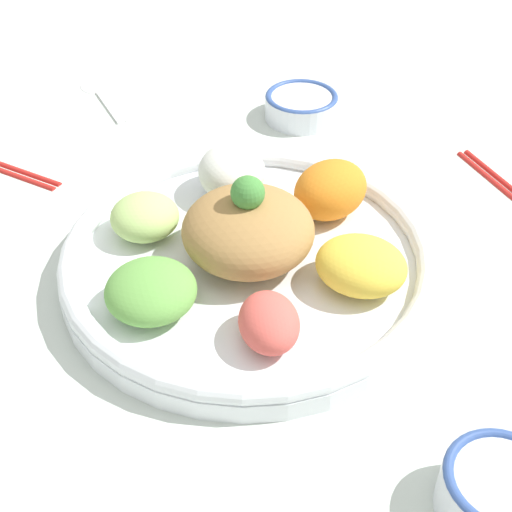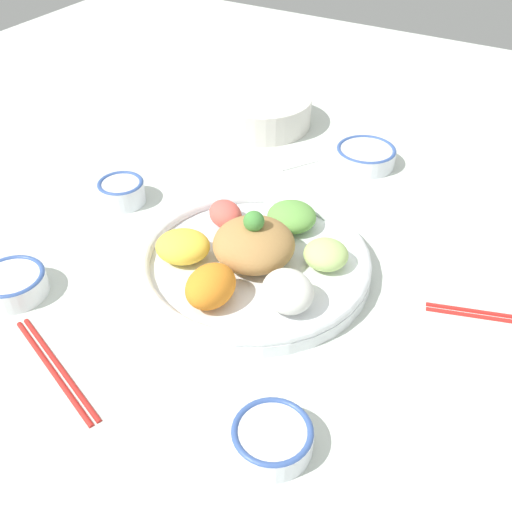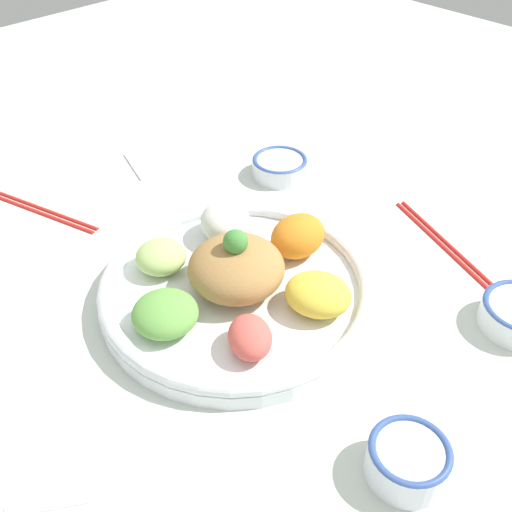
{
  "view_description": "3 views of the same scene",
  "coord_description": "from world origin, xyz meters",
  "px_view_note": "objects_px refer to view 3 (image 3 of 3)",
  "views": [
    {
      "loc": [
        0.37,
        -0.38,
        0.45
      ],
      "look_at": [
        0.01,
        -0.04,
        0.04
      ],
      "focal_mm": 50.0,
      "sensor_mm": 36.0,
      "label": 1
    },
    {
      "loc": [
        -0.36,
        0.58,
        0.59
      ],
      "look_at": [
        -0.03,
        0.0,
        0.06
      ],
      "focal_mm": 42.0,
      "sensor_mm": 36.0,
      "label": 2
    },
    {
      "loc": [
        0.42,
        -0.4,
        0.54
      ],
      "look_at": [
        -0.01,
        0.01,
        0.05
      ],
      "focal_mm": 42.0,
      "sensor_mm": 36.0,
      "label": 3
    }
  ],
  "objects_px": {
    "salad_platter": "(238,282)",
    "serving_spoon_extra": "(91,496)",
    "rice_bowl_blue": "(280,166)",
    "chopsticks_pair_near": "(43,210)",
    "serving_spoon_main": "(128,154)",
    "sauce_bowl_dark": "(408,459)",
    "chopsticks_pair_far": "(443,241)"
  },
  "relations": [
    {
      "from": "rice_bowl_blue",
      "to": "chopsticks_pair_near",
      "type": "bearing_deg",
      "value": -117.87
    },
    {
      "from": "salad_platter",
      "to": "serving_spoon_extra",
      "type": "xyz_separation_m",
      "value": [
        0.11,
        -0.29,
        -0.02
      ]
    },
    {
      "from": "rice_bowl_blue",
      "to": "serving_spoon_main",
      "type": "distance_m",
      "value": 0.28
    },
    {
      "from": "salad_platter",
      "to": "serving_spoon_extra",
      "type": "height_order",
      "value": "salad_platter"
    },
    {
      "from": "chopsticks_pair_far",
      "to": "rice_bowl_blue",
      "type": "bearing_deg",
      "value": -151.68
    },
    {
      "from": "salad_platter",
      "to": "sauce_bowl_dark",
      "type": "height_order",
      "value": "salad_platter"
    },
    {
      "from": "rice_bowl_blue",
      "to": "chopsticks_pair_near",
      "type": "height_order",
      "value": "rice_bowl_blue"
    },
    {
      "from": "chopsticks_pair_near",
      "to": "chopsticks_pair_far",
      "type": "relative_size",
      "value": 0.98
    },
    {
      "from": "serving_spoon_main",
      "to": "salad_platter",
      "type": "bearing_deg",
      "value": 2.63
    },
    {
      "from": "serving_spoon_extra",
      "to": "sauce_bowl_dark",
      "type": "bearing_deg",
      "value": 173.46
    },
    {
      "from": "serving_spoon_extra",
      "to": "salad_platter",
      "type": "bearing_deg",
      "value": -127.26
    },
    {
      "from": "sauce_bowl_dark",
      "to": "chopsticks_pair_far",
      "type": "relative_size",
      "value": 0.39
    },
    {
      "from": "rice_bowl_blue",
      "to": "chopsticks_pair_far",
      "type": "xyz_separation_m",
      "value": [
        0.29,
        0.04,
        -0.02
      ]
    },
    {
      "from": "chopsticks_pair_near",
      "to": "serving_spoon_extra",
      "type": "xyz_separation_m",
      "value": [
        0.46,
        -0.2,
        -0.0
      ]
    },
    {
      "from": "rice_bowl_blue",
      "to": "serving_spoon_extra",
      "type": "bearing_deg",
      "value": -62.9
    },
    {
      "from": "chopsticks_pair_far",
      "to": "serving_spoon_extra",
      "type": "bearing_deg",
      "value": -70.72
    },
    {
      "from": "salad_platter",
      "to": "rice_bowl_blue",
      "type": "xyz_separation_m",
      "value": [
        -0.17,
        0.25,
        -0.01
      ]
    },
    {
      "from": "salad_platter",
      "to": "serving_spoon_main",
      "type": "distance_m",
      "value": 0.42
    },
    {
      "from": "rice_bowl_blue",
      "to": "chopsticks_pair_near",
      "type": "xyz_separation_m",
      "value": [
        -0.18,
        -0.34,
        -0.02
      ]
    },
    {
      "from": "rice_bowl_blue",
      "to": "serving_spoon_extra",
      "type": "height_order",
      "value": "rice_bowl_blue"
    },
    {
      "from": "chopsticks_pair_far",
      "to": "serving_spoon_main",
      "type": "distance_m",
      "value": 0.56
    },
    {
      "from": "chopsticks_pair_far",
      "to": "serving_spoon_extra",
      "type": "relative_size",
      "value": 1.77
    },
    {
      "from": "chopsticks_pair_near",
      "to": "serving_spoon_extra",
      "type": "bearing_deg",
      "value": -40.99
    },
    {
      "from": "sauce_bowl_dark",
      "to": "serving_spoon_main",
      "type": "relative_size",
      "value": 0.57
    },
    {
      "from": "salad_platter",
      "to": "serving_spoon_extra",
      "type": "bearing_deg",
      "value": -69.76
    },
    {
      "from": "sauce_bowl_dark",
      "to": "chopsticks_pair_near",
      "type": "distance_m",
      "value": 0.65
    },
    {
      "from": "sauce_bowl_dark",
      "to": "serving_spoon_main",
      "type": "height_order",
      "value": "sauce_bowl_dark"
    },
    {
      "from": "sauce_bowl_dark",
      "to": "chopsticks_pair_near",
      "type": "relative_size",
      "value": 0.39
    },
    {
      "from": "rice_bowl_blue",
      "to": "serving_spoon_main",
      "type": "xyz_separation_m",
      "value": [
        -0.23,
        -0.15,
        -0.02
      ]
    },
    {
      "from": "chopsticks_pair_near",
      "to": "serving_spoon_extra",
      "type": "height_order",
      "value": "chopsticks_pair_near"
    },
    {
      "from": "salad_platter",
      "to": "serving_spoon_main",
      "type": "height_order",
      "value": "salad_platter"
    },
    {
      "from": "serving_spoon_extra",
      "to": "chopsticks_pair_far",
      "type": "bearing_deg",
      "value": -149.16
    }
  ]
}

